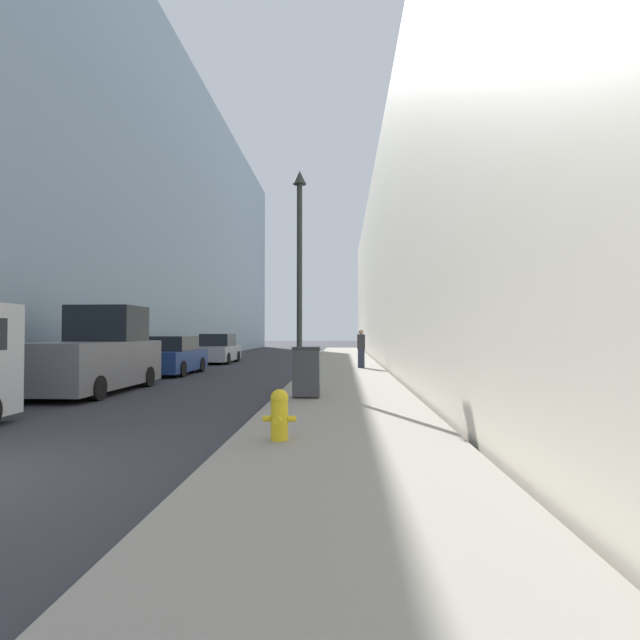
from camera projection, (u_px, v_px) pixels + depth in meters
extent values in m
cube|color=gray|center=(344.00, 369.00, 23.06)|extent=(3.51, 60.00, 0.14)
cube|color=#849EB2|center=(99.00, 211.00, 32.00)|extent=(12.00, 60.00, 19.06)
cube|color=beige|center=(470.00, 265.00, 30.84)|extent=(12.00, 60.00, 11.84)
cylinder|color=yellow|center=(279.00, 421.00, 7.36)|extent=(0.25, 0.25, 0.57)
sphere|color=yellow|center=(279.00, 398.00, 7.37)|extent=(0.27, 0.27, 0.27)
cylinder|color=yellow|center=(279.00, 393.00, 7.37)|extent=(0.07, 0.07, 0.06)
cylinder|color=yellow|center=(278.00, 421.00, 7.17)|extent=(0.11, 0.12, 0.11)
cylinder|color=yellow|center=(267.00, 419.00, 7.37)|extent=(0.12, 0.09, 0.09)
cylinder|color=yellow|center=(292.00, 419.00, 7.35)|extent=(0.12, 0.09, 0.09)
cube|color=#3D3D42|center=(306.00, 373.00, 12.24)|extent=(0.65, 0.53, 1.12)
cube|color=#2D2D31|center=(306.00, 349.00, 12.26)|extent=(0.67, 0.55, 0.08)
cylinder|color=black|center=(296.00, 393.00, 12.47)|extent=(0.05, 0.16, 0.16)
cylinder|color=black|center=(318.00, 393.00, 12.44)|extent=(0.05, 0.16, 0.16)
cylinder|color=#2D332D|center=(299.00, 381.00, 14.96)|extent=(0.31, 0.31, 0.25)
cylinder|color=#2D332D|center=(299.00, 284.00, 15.03)|extent=(0.17, 0.17, 6.09)
cone|color=#2D332D|center=(300.00, 177.00, 15.11)|extent=(0.41, 0.41, 0.41)
cube|color=slate|center=(92.00, 364.00, 14.34)|extent=(2.09, 5.29, 1.29)
cube|color=black|center=(108.00, 324.00, 15.29)|extent=(1.92, 1.69, 1.08)
cylinder|color=black|center=(88.00, 377.00, 16.01)|extent=(0.24, 0.64, 0.64)
cylinder|color=black|center=(147.00, 377.00, 15.92)|extent=(0.24, 0.64, 0.64)
cylinder|color=black|center=(22.00, 388.00, 12.73)|extent=(0.24, 0.64, 0.64)
cylinder|color=black|center=(97.00, 388.00, 12.64)|extent=(0.24, 0.64, 0.64)
cube|color=navy|center=(171.00, 360.00, 20.69)|extent=(1.86, 4.39, 0.83)
cube|color=#1E2328|center=(171.00, 343.00, 20.71)|extent=(1.64, 2.28, 0.59)
cylinder|color=black|center=(162.00, 365.00, 22.04)|extent=(0.24, 0.64, 0.64)
cylinder|color=black|center=(201.00, 365.00, 21.96)|extent=(0.24, 0.64, 0.64)
cylinder|color=black|center=(138.00, 369.00, 19.41)|extent=(0.24, 0.64, 0.64)
cylinder|color=black|center=(181.00, 369.00, 19.33)|extent=(0.24, 0.64, 0.64)
cube|color=#A3A8B2|center=(218.00, 353.00, 28.43)|extent=(1.80, 4.24, 0.81)
cube|color=#1E2328|center=(218.00, 340.00, 28.45)|extent=(1.58, 2.20, 0.69)
cylinder|color=black|center=(210.00, 356.00, 29.73)|extent=(0.24, 0.64, 0.64)
cylinder|color=black|center=(237.00, 356.00, 29.65)|extent=(0.24, 0.64, 0.64)
cylinder|color=black|center=(197.00, 359.00, 27.19)|extent=(0.24, 0.64, 0.64)
cylinder|color=black|center=(227.00, 359.00, 27.12)|extent=(0.24, 0.64, 0.64)
cube|color=#2D3347|center=(361.00, 358.00, 22.55)|extent=(0.30, 0.21, 0.85)
cube|color=#333338|center=(361.00, 342.00, 22.57)|extent=(0.35, 0.21, 0.67)
sphere|color=tan|center=(361.00, 332.00, 22.59)|extent=(0.23, 0.23, 0.23)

